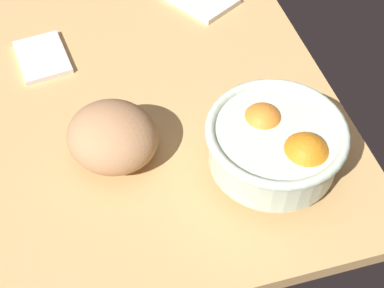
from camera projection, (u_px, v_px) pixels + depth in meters
ground_plane at (164, 99)px, 99.77cm from camera, size 83.31×63.76×3.00cm
fruit_bowl at (276, 143)px, 81.73cm from camera, size 22.53×22.53×12.01cm
bread_loaf at (113, 137)px, 84.95cm from camera, size 20.66×20.89×10.41cm
napkin_folded at (42, 57)px, 104.44cm from camera, size 14.59×11.35×1.06cm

